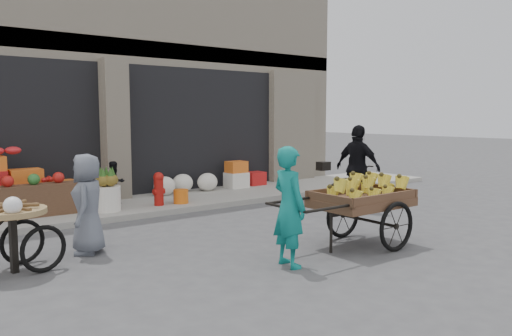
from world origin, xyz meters
TOP-DOWN VIEW (x-y plane):
  - ground at (0.00, 0.00)m, footprint 80.00×80.00m
  - sidewalk at (0.00, 4.10)m, footprint 18.00×2.20m
  - building at (0.00, 8.03)m, footprint 14.00×6.45m
  - fruit_display at (-2.48, 4.38)m, footprint 3.10×1.12m
  - pineapple_bin at (-0.75, 3.60)m, footprint 0.52×0.52m
  - fire_hydrant at (0.35, 3.55)m, footprint 0.22×0.22m
  - orange_bucket at (0.85, 3.50)m, footprint 0.32×0.32m
  - right_bay_goods at (2.61, 4.70)m, footprint 3.35×0.60m
  - seated_person at (-0.35, 4.20)m, footprint 0.51×0.43m
  - banana_cart at (1.49, -0.96)m, footprint 2.55×1.13m
  - vendor_woman at (-0.04, -1.06)m, footprint 0.44×0.62m
  - tricycle_cart at (-3.04, 0.87)m, footprint 1.46×1.01m
  - vendor_grey at (-1.95, 1.21)m, footprint 0.76×0.85m
  - bicycle at (3.97, 1.46)m, footprint 1.77×0.79m
  - cyclist at (3.77, 1.06)m, footprint 0.56×1.11m

SIDE VIEW (x-z plane):
  - ground at x=0.00m, z-range 0.00..0.00m
  - sidewalk at x=0.00m, z-range 0.00..0.12m
  - orange_bucket at x=0.85m, z-range 0.12..0.42m
  - pineapple_bin at x=-0.75m, z-range 0.12..0.62m
  - right_bay_goods at x=2.61m, z-range 0.06..0.76m
  - bicycle at x=3.97m, z-range 0.00..0.90m
  - fire_hydrant at x=0.35m, z-range 0.15..0.86m
  - tricycle_cart at x=-3.04m, z-range 0.09..1.04m
  - seated_person at x=-0.35m, z-range 0.12..1.05m
  - fruit_display at x=-2.48m, z-range 0.05..1.29m
  - vendor_grey at x=-1.95m, z-range 0.00..1.47m
  - banana_cart at x=1.49m, z-range 0.24..1.31m
  - vendor_woman at x=-0.04m, z-range 0.00..1.62m
  - cyclist at x=3.77m, z-range 0.00..1.82m
  - building at x=0.00m, z-range -0.13..6.87m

